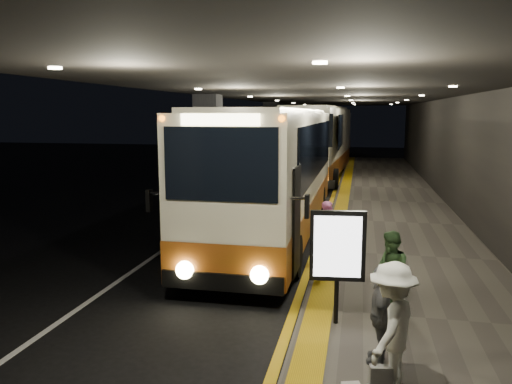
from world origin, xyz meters
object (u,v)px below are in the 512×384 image
(bag_polka, at_px, (381,379))
(stanchion_post, at_px, (327,256))
(passenger_boarding, at_px, (328,232))
(passenger_waiting_green, at_px, (390,272))
(coach_main, at_px, (274,178))
(coach_second, at_px, (318,146))
(passenger_waiting_grey, at_px, (381,314))
(coach_third, at_px, (332,136))
(passenger_waiting_white, at_px, (392,326))
(info_sign, at_px, (338,248))

(bag_polka, xyz_separation_m, stanchion_post, (-1.00, 4.47, 0.34))
(passenger_boarding, bearing_deg, passenger_waiting_green, -136.67)
(coach_main, bearing_deg, coach_second, 89.33)
(passenger_waiting_grey, bearing_deg, stanchion_post, -158.50)
(coach_second, relative_size, stanchion_post, 12.49)
(coach_third, height_order, passenger_boarding, coach_third)
(coach_third, xyz_separation_m, stanchion_post, (1.79, -33.92, -1.15))
(coach_main, xyz_separation_m, passenger_waiting_white, (3.03, -8.48, -0.80))
(passenger_waiting_white, distance_m, info_sign, 2.15)
(coach_second, bearing_deg, info_sign, -81.53)
(coach_second, relative_size, coach_third, 1.07)
(coach_second, xyz_separation_m, passenger_boarding, (1.68, -16.82, -1.03))
(coach_main, bearing_deg, passenger_waiting_grey, -69.46)
(passenger_waiting_green, distance_m, info_sign, 1.33)
(passenger_waiting_green, height_order, bag_polka, passenger_waiting_green)
(coach_main, distance_m, passenger_boarding, 3.51)
(passenger_waiting_green, bearing_deg, stanchion_post, -160.32)
(passenger_waiting_green, relative_size, stanchion_post, 1.46)
(coach_second, height_order, bag_polka, coach_second)
(coach_main, height_order, passenger_waiting_green, coach_main)
(coach_main, height_order, coach_second, coach_second)
(passenger_waiting_grey, bearing_deg, passenger_boarding, -161.86)
(coach_second, height_order, coach_third, coach_second)
(coach_third, distance_m, info_sign, 36.37)
(coach_second, relative_size, passenger_waiting_white, 7.48)
(coach_second, bearing_deg, passenger_waiting_white, -79.98)
(coach_third, distance_m, passenger_waiting_green, 35.72)
(passenger_waiting_green, distance_m, bag_polka, 2.88)
(coach_main, height_order, passenger_boarding, coach_main)
(passenger_waiting_white, distance_m, stanchion_post, 4.48)
(coach_main, height_order, coach_third, same)
(passenger_waiting_grey, bearing_deg, coach_third, -169.82)
(coach_main, relative_size, passenger_waiting_grey, 8.27)
(info_sign, relative_size, stanchion_post, 1.94)
(passenger_waiting_white, relative_size, info_sign, 0.86)
(passenger_boarding, height_order, passenger_waiting_white, passenger_waiting_white)
(coach_main, bearing_deg, passenger_boarding, -57.03)
(passenger_waiting_white, height_order, bag_polka, passenger_waiting_white)
(passenger_boarding, height_order, stanchion_post, passenger_boarding)
(coach_third, bearing_deg, info_sign, -84.90)
(passenger_waiting_grey, bearing_deg, info_sign, -144.84)
(coach_third, height_order, bag_polka, coach_third)
(passenger_waiting_green, distance_m, passenger_waiting_grey, 1.99)
(coach_second, xyz_separation_m, coach_third, (-0.06, 15.78, -0.12))
(coach_second, xyz_separation_m, passenger_waiting_grey, (2.75, -21.77, -1.05))
(coach_main, distance_m, passenger_waiting_grey, 8.37)
(stanchion_post, bearing_deg, passenger_waiting_white, -75.38)
(coach_second, height_order, info_sign, coach_second)
(passenger_boarding, xyz_separation_m, passenger_waiting_green, (1.32, -2.97, 0.00))
(passenger_waiting_white, bearing_deg, info_sign, -136.28)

